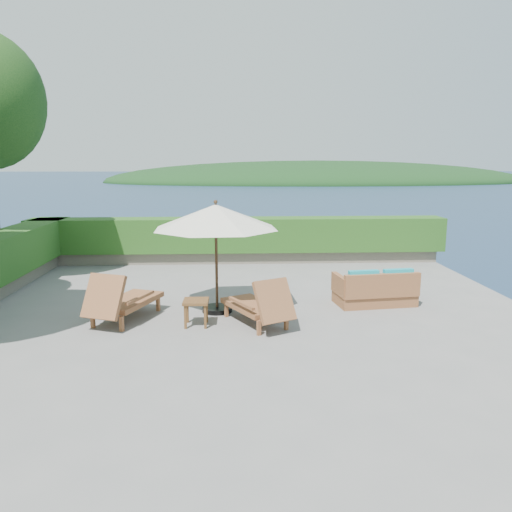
{
  "coord_description": "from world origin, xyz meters",
  "views": [
    {
      "loc": [
        -0.18,
        -9.27,
        3.02
      ],
      "look_at": [
        0.3,
        0.8,
        1.1
      ],
      "focal_mm": 35.0,
      "sensor_mm": 36.0,
      "label": 1
    }
  ],
  "objects_px": {
    "side_table": "(196,305)",
    "lounge_left": "(122,300)",
    "lounge_right": "(259,304)",
    "wicker_loveseat": "(376,290)",
    "patio_umbrella": "(216,218)"
  },
  "relations": [
    {
      "from": "side_table",
      "to": "lounge_left",
      "type": "bearing_deg",
      "value": 167.75
    },
    {
      "from": "lounge_left",
      "to": "lounge_right",
      "type": "height_order",
      "value": "lounge_left"
    },
    {
      "from": "lounge_right",
      "to": "wicker_loveseat",
      "type": "xyz_separation_m",
      "value": [
        2.55,
        1.24,
        -0.09
      ]
    },
    {
      "from": "lounge_right",
      "to": "side_table",
      "type": "height_order",
      "value": "lounge_right"
    },
    {
      "from": "side_table",
      "to": "patio_umbrella",
      "type": "bearing_deg",
      "value": 67.51
    },
    {
      "from": "patio_umbrella",
      "to": "lounge_left",
      "type": "distance_m",
      "value": 2.4
    },
    {
      "from": "side_table",
      "to": "wicker_loveseat",
      "type": "xyz_separation_m",
      "value": [
        3.72,
        1.2,
        -0.09
      ]
    },
    {
      "from": "patio_umbrella",
      "to": "wicker_loveseat",
      "type": "height_order",
      "value": "patio_umbrella"
    },
    {
      "from": "patio_umbrella",
      "to": "side_table",
      "type": "height_order",
      "value": "patio_umbrella"
    },
    {
      "from": "lounge_left",
      "to": "side_table",
      "type": "xyz_separation_m",
      "value": [
        1.43,
        -0.31,
        -0.02
      ]
    },
    {
      "from": "wicker_loveseat",
      "to": "lounge_left",
      "type": "bearing_deg",
      "value": -177.52
    },
    {
      "from": "lounge_right",
      "to": "side_table",
      "type": "relative_size",
      "value": 3.64
    },
    {
      "from": "side_table",
      "to": "wicker_loveseat",
      "type": "distance_m",
      "value": 3.91
    },
    {
      "from": "patio_umbrella",
      "to": "wicker_loveseat",
      "type": "relative_size",
      "value": 1.84
    },
    {
      "from": "wicker_loveseat",
      "to": "lounge_right",
      "type": "bearing_deg",
      "value": -161.37
    }
  ]
}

